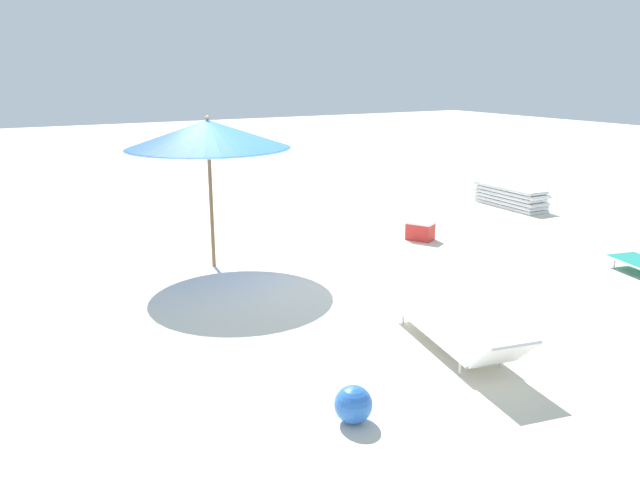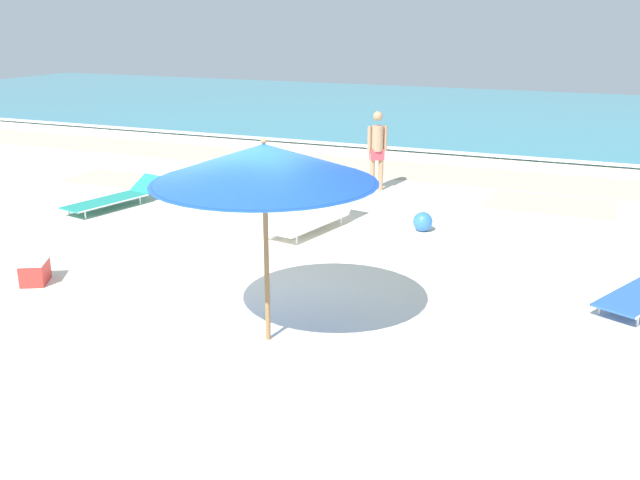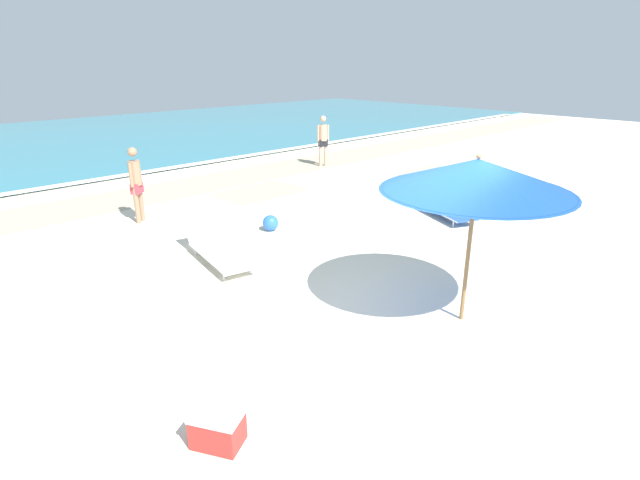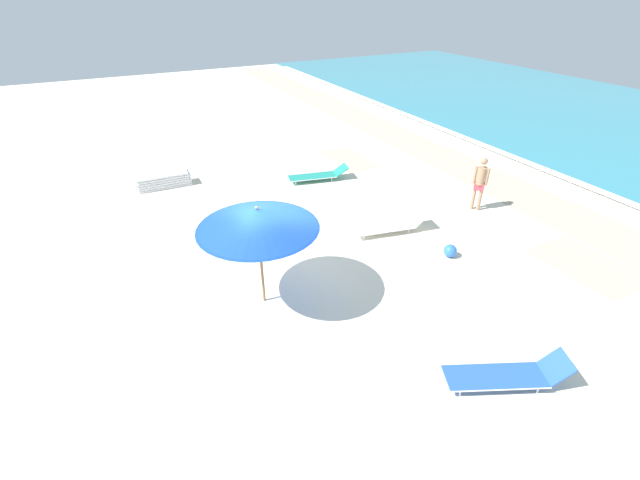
{
  "view_description": "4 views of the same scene",
  "coord_description": "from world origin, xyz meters",
  "px_view_note": "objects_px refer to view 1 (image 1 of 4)",
  "views": [
    {
      "loc": [
        4.06,
        8.69,
        3.16
      ],
      "look_at": [
        0.29,
        1.99,
        1.05
      ],
      "focal_mm": 35.0,
      "sensor_mm": 36.0,
      "label": 1
    },
    {
      "loc": [
        4.44,
        -7.79,
        3.78
      ],
      "look_at": [
        0.7,
        0.96,
        0.76
      ],
      "focal_mm": 40.0,
      "sensor_mm": 36.0,
      "label": 2
    },
    {
      "loc": [
        -5.34,
        -4.0,
        3.66
      ],
      "look_at": [
        0.17,
        1.65,
        0.76
      ],
      "focal_mm": 28.0,
      "sensor_mm": 36.0,
      "label": 3
    },
    {
      "loc": [
        8.32,
        -3.15,
        6.42
      ],
      "look_at": [
        0.32,
        0.91,
        0.96
      ],
      "focal_mm": 24.0,
      "sensor_mm": 36.0,
      "label": 4
    }
  ],
  "objects_px": {
    "sun_lounger_under_umbrella": "(459,335)",
    "cooler_box": "(420,230)",
    "lounger_stack": "(510,196)",
    "beach_ball": "(353,404)",
    "beach_umbrella": "(208,135)"
  },
  "relations": [
    {
      "from": "cooler_box",
      "to": "lounger_stack",
      "type": "bearing_deg",
      "value": -99.71
    },
    {
      "from": "sun_lounger_under_umbrella",
      "to": "cooler_box",
      "type": "distance_m",
      "value": 4.93
    },
    {
      "from": "beach_umbrella",
      "to": "lounger_stack",
      "type": "xyz_separation_m",
      "value": [
        -7.73,
        -0.95,
        -1.92
      ]
    },
    {
      "from": "sun_lounger_under_umbrella",
      "to": "beach_ball",
      "type": "xyz_separation_m",
      "value": [
        1.85,
        0.65,
        -0.03
      ]
    },
    {
      "from": "cooler_box",
      "to": "sun_lounger_under_umbrella",
      "type": "bearing_deg",
      "value": 117.75
    },
    {
      "from": "lounger_stack",
      "to": "sun_lounger_under_umbrella",
      "type": "relative_size",
      "value": 0.85
    },
    {
      "from": "beach_umbrella",
      "to": "beach_ball",
      "type": "relative_size",
      "value": 7.31
    },
    {
      "from": "lounger_stack",
      "to": "beach_ball",
      "type": "distance_m",
      "value": 10.26
    },
    {
      "from": "beach_ball",
      "to": "cooler_box",
      "type": "distance_m",
      "value": 6.6
    },
    {
      "from": "lounger_stack",
      "to": "beach_ball",
      "type": "height_order",
      "value": "lounger_stack"
    },
    {
      "from": "beach_ball",
      "to": "sun_lounger_under_umbrella",
      "type": "bearing_deg",
      "value": -160.58
    },
    {
      "from": "sun_lounger_under_umbrella",
      "to": "beach_ball",
      "type": "relative_size",
      "value": 6.41
    },
    {
      "from": "beach_ball",
      "to": "lounger_stack",
      "type": "bearing_deg",
      "value": -143.56
    },
    {
      "from": "beach_umbrella",
      "to": "sun_lounger_under_umbrella",
      "type": "distance_m",
      "value": 5.07
    },
    {
      "from": "beach_umbrella",
      "to": "sun_lounger_under_umbrella",
      "type": "bearing_deg",
      "value": 106.47
    }
  ]
}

